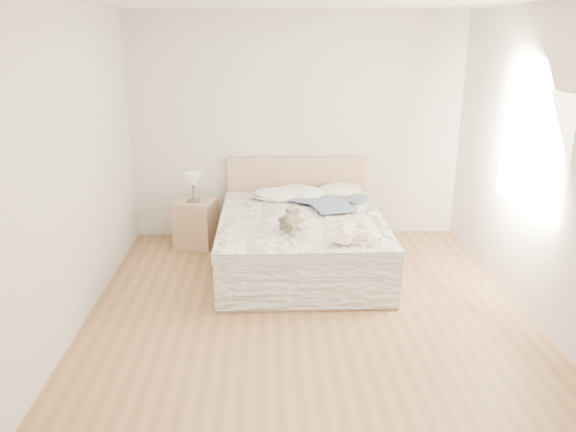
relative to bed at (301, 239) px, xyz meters
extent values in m
cube|color=brown|center=(0.00, -1.19, -0.31)|extent=(4.00, 4.50, 0.00)
cube|color=silver|center=(0.00, 1.06, 1.04)|extent=(4.00, 0.02, 2.70)
cube|color=silver|center=(0.00, -3.44, 1.04)|extent=(4.00, 0.02, 2.70)
cube|color=silver|center=(-2.00, -1.19, 1.04)|extent=(0.02, 4.50, 2.70)
cube|color=silver|center=(2.00, -1.19, 1.04)|extent=(0.02, 4.50, 2.70)
cube|color=white|center=(1.99, -0.89, 1.14)|extent=(0.02, 1.30, 1.10)
cube|color=tan|center=(0.00, -0.04, -0.21)|extent=(1.68, 2.08, 0.20)
cube|color=white|center=(0.00, -0.04, 0.04)|extent=(1.60, 2.00, 0.30)
cube|color=white|center=(0.00, -0.09, 0.23)|extent=(1.72, 2.05, 0.10)
cube|color=tan|center=(0.00, 1.00, 0.19)|extent=(1.70, 0.06, 1.00)
cube|color=tan|center=(-1.22, 0.66, -0.03)|extent=(0.54, 0.51, 0.56)
cylinder|color=#504C46|center=(-1.22, 0.65, 0.26)|extent=(0.15, 0.15, 0.02)
cylinder|color=#3F3B34|center=(-1.22, 0.65, 0.38)|extent=(0.03, 0.03, 0.21)
cone|color=beige|center=(-1.22, 0.65, 0.51)|extent=(0.24, 0.24, 0.15)
ellipsoid|color=white|center=(-0.26, 0.60, 0.33)|extent=(0.63, 0.53, 0.16)
ellipsoid|color=white|center=(0.03, 0.68, 0.33)|extent=(0.73, 0.66, 0.18)
ellipsoid|color=white|center=(0.50, 0.76, 0.33)|extent=(0.70, 0.60, 0.18)
cube|color=white|center=(-0.35, 0.55, 0.32)|extent=(0.42, 0.36, 0.03)
cube|color=beige|center=(0.41, -0.88, 0.32)|extent=(0.44, 0.36, 0.02)
camera|label=1|loc=(-0.35, -5.71, 2.14)|focal=35.00mm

